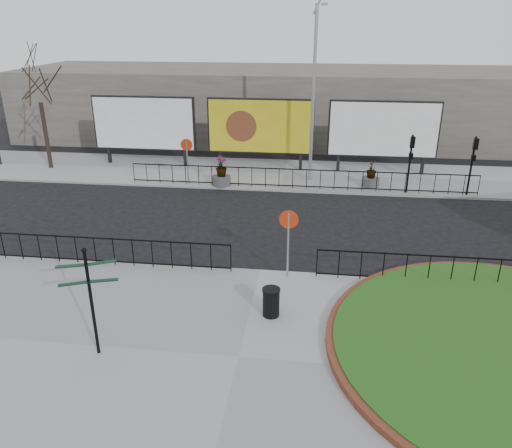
% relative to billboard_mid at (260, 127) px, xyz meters
% --- Properties ---
extents(ground, '(90.00, 90.00, 0.00)m').
position_rel_billboard_mid_xyz_m(ground, '(1.50, -12.97, -2.60)').
color(ground, black).
rests_on(ground, ground).
extents(pavement_near, '(30.00, 10.00, 0.12)m').
position_rel_billboard_mid_xyz_m(pavement_near, '(1.50, -17.97, -2.54)').
color(pavement_near, gray).
rests_on(pavement_near, ground).
extents(pavement_far, '(44.00, 6.00, 0.12)m').
position_rel_billboard_mid_xyz_m(pavement_far, '(1.50, -0.97, -2.54)').
color(pavement_far, gray).
rests_on(pavement_far, ground).
extents(railing_near_left, '(10.00, 0.10, 1.10)m').
position_rel_billboard_mid_xyz_m(railing_near_left, '(-4.50, -13.27, -1.93)').
color(railing_near_left, black).
rests_on(railing_near_left, pavement_near).
extents(railing_near_right, '(9.00, 0.10, 1.10)m').
position_rel_billboard_mid_xyz_m(railing_near_right, '(8.00, -13.27, -1.93)').
color(railing_near_right, black).
rests_on(railing_near_right, pavement_near).
extents(railing_far, '(18.00, 0.10, 1.10)m').
position_rel_billboard_mid_xyz_m(railing_far, '(2.50, -3.67, -1.93)').
color(railing_far, black).
rests_on(railing_far, pavement_far).
extents(speed_sign_far, '(0.64, 0.07, 2.47)m').
position_rel_billboard_mid_xyz_m(speed_sign_far, '(-3.50, -3.57, -0.68)').
color(speed_sign_far, gray).
rests_on(speed_sign_far, pavement_far).
extents(speed_sign_near, '(0.64, 0.07, 2.47)m').
position_rel_billboard_mid_xyz_m(speed_sign_near, '(2.50, -13.37, -0.68)').
color(speed_sign_near, gray).
rests_on(speed_sign_near, pavement_near).
extents(billboard_left, '(6.20, 0.31, 4.10)m').
position_rel_billboard_mid_xyz_m(billboard_left, '(-7.00, 0.00, 0.00)').
color(billboard_left, black).
rests_on(billboard_left, pavement_far).
extents(billboard_mid, '(6.20, 0.31, 4.10)m').
position_rel_billboard_mid_xyz_m(billboard_mid, '(0.00, 0.00, 0.00)').
color(billboard_mid, black).
rests_on(billboard_mid, pavement_far).
extents(billboard_right, '(6.20, 0.31, 4.10)m').
position_rel_billboard_mid_xyz_m(billboard_right, '(7.00, 0.00, 0.00)').
color(billboard_right, black).
rests_on(billboard_right, pavement_far).
extents(lamp_post, '(0.74, 0.18, 9.23)m').
position_rel_billboard_mid_xyz_m(lamp_post, '(3.01, -1.97, 2.23)').
color(lamp_post, gray).
rests_on(lamp_post, pavement_far).
extents(signal_pole_a, '(0.22, 0.26, 3.00)m').
position_rel_billboard_mid_xyz_m(signal_pole_a, '(8.00, -3.63, -0.50)').
color(signal_pole_a, black).
rests_on(signal_pole_a, pavement_far).
extents(signal_pole_b, '(0.22, 0.26, 3.00)m').
position_rel_billboard_mid_xyz_m(signal_pole_b, '(11.00, -3.63, -0.50)').
color(signal_pole_b, black).
rests_on(signal_pole_b, pavement_far).
extents(tree_left, '(2.00, 2.00, 7.00)m').
position_rel_billboard_mid_xyz_m(tree_left, '(-12.50, -1.47, 1.02)').
color(tree_left, '#2D2119').
rests_on(tree_left, pavement_far).
extents(building_backdrop, '(40.00, 10.00, 5.00)m').
position_rel_billboard_mid_xyz_m(building_backdrop, '(1.50, 9.03, -0.10)').
color(building_backdrop, slate).
rests_on(building_backdrop, ground).
extents(fingerpost_sign, '(1.44, 0.72, 3.13)m').
position_rel_billboard_mid_xyz_m(fingerpost_sign, '(-2.27, -18.25, -0.59)').
color(fingerpost_sign, black).
rests_on(fingerpost_sign, pavement_near).
extents(litter_bin, '(0.55, 0.55, 0.91)m').
position_rel_billboard_mid_xyz_m(litter_bin, '(2.17, -15.86, -2.02)').
color(litter_bin, black).
rests_on(litter_bin, pavement_near).
extents(planter_a, '(0.98, 0.98, 1.58)m').
position_rel_billboard_mid_xyz_m(planter_a, '(-1.67, -3.57, -1.88)').
color(planter_a, '#4C4C4F').
rests_on(planter_a, pavement_far).
extents(planter_c, '(0.90, 0.90, 1.42)m').
position_rel_billboard_mid_xyz_m(planter_c, '(6.25, -2.77, -1.95)').
color(planter_c, '#4C4C4F').
rests_on(planter_c, pavement_far).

